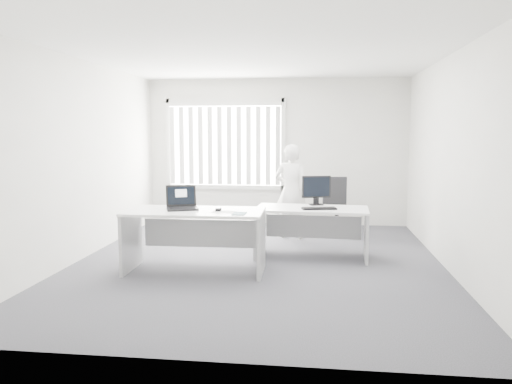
# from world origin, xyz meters

# --- Properties ---
(ground) EXTENTS (6.00, 6.00, 0.00)m
(ground) POSITION_xyz_m (0.00, 0.00, 0.00)
(ground) COLOR #58575F
(ground) RESTS_ON ground
(wall_back) EXTENTS (5.00, 0.02, 2.80)m
(wall_back) POSITION_xyz_m (0.00, 3.00, 1.40)
(wall_back) COLOR silver
(wall_back) RESTS_ON ground
(wall_front) EXTENTS (5.00, 0.02, 2.80)m
(wall_front) POSITION_xyz_m (0.00, -3.00, 1.40)
(wall_front) COLOR silver
(wall_front) RESTS_ON ground
(wall_left) EXTENTS (0.02, 6.00, 2.80)m
(wall_left) POSITION_xyz_m (-2.50, 0.00, 1.40)
(wall_left) COLOR silver
(wall_left) RESTS_ON ground
(wall_right) EXTENTS (0.02, 6.00, 2.80)m
(wall_right) POSITION_xyz_m (2.50, 0.00, 1.40)
(wall_right) COLOR silver
(wall_right) RESTS_ON ground
(ceiling) EXTENTS (5.00, 6.00, 0.02)m
(ceiling) POSITION_xyz_m (0.00, 0.00, 2.80)
(ceiling) COLOR white
(ceiling) RESTS_ON wall_back
(window) EXTENTS (2.32, 0.06, 1.76)m
(window) POSITION_xyz_m (-1.00, 2.96, 1.55)
(window) COLOR silver
(window) RESTS_ON wall_back
(blinds) EXTENTS (2.20, 0.10, 1.50)m
(blinds) POSITION_xyz_m (-1.00, 2.90, 1.52)
(blinds) COLOR silver
(blinds) RESTS_ON wall_back
(desk_near) EXTENTS (1.77, 0.85, 0.80)m
(desk_near) POSITION_xyz_m (-0.75, -0.52, 0.58)
(desk_near) COLOR white
(desk_near) RESTS_ON ground
(desk_far) EXTENTS (1.62, 0.83, 0.72)m
(desk_far) POSITION_xyz_m (0.73, 0.40, 0.52)
(desk_far) COLOR white
(desk_far) RESTS_ON ground
(office_chair) EXTENTS (0.66, 0.66, 1.00)m
(office_chair) POSITION_xyz_m (1.13, 2.04, 0.31)
(office_chair) COLOR black
(office_chair) RESTS_ON ground
(person) EXTENTS (0.65, 0.49, 1.59)m
(person) POSITION_xyz_m (0.37, 1.68, 0.80)
(person) COLOR white
(person) RESTS_ON ground
(laptop) EXTENTS (0.49, 0.46, 0.30)m
(laptop) POSITION_xyz_m (-0.92, -0.49, 0.95)
(laptop) COLOR black
(laptop) RESTS_ON desk_near
(paper_sheet) EXTENTS (0.30, 0.22, 0.00)m
(paper_sheet) POSITION_xyz_m (-0.35, -0.60, 0.80)
(paper_sheet) COLOR white
(paper_sheet) RESTS_ON desk_near
(mouse) EXTENTS (0.07, 0.11, 0.04)m
(mouse) POSITION_xyz_m (-0.44, -0.53, 0.82)
(mouse) COLOR #B1B1B3
(mouse) RESTS_ON paper_sheet
(booklet) EXTENTS (0.16, 0.22, 0.01)m
(booklet) POSITION_xyz_m (-0.14, -0.73, 0.80)
(booklet) COLOR silver
(booklet) RESTS_ON desk_near
(keyboard) EXTENTS (0.50, 0.25, 0.02)m
(keyboard) POSITION_xyz_m (0.83, 0.27, 0.73)
(keyboard) COLOR black
(keyboard) RESTS_ON desk_far
(monitor) EXTENTS (0.45, 0.24, 0.43)m
(monitor) POSITION_xyz_m (0.78, 0.69, 0.93)
(monitor) COLOR black
(monitor) RESTS_ON desk_far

